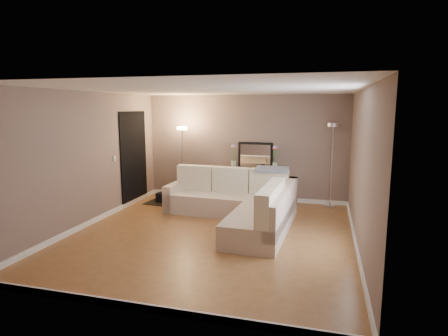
% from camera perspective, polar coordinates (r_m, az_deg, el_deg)
% --- Properties ---
extents(floor, '(5.00, 5.50, 0.01)m').
position_cam_1_polar(floor, '(6.96, -1.76, -10.05)').
color(floor, '#936135').
rests_on(floor, ground).
extents(ceiling, '(5.00, 5.50, 0.01)m').
position_cam_1_polar(ceiling, '(6.58, -1.87, 11.95)').
color(ceiling, white).
rests_on(ceiling, ground).
extents(wall_back, '(5.00, 0.02, 2.60)m').
position_cam_1_polar(wall_back, '(9.30, 3.18, 3.08)').
color(wall_back, '#7B675E').
rests_on(wall_back, ground).
extents(wall_front, '(5.00, 0.02, 2.60)m').
position_cam_1_polar(wall_front, '(4.14, -13.11, -4.89)').
color(wall_front, '#7B675E').
rests_on(wall_front, ground).
extents(wall_left, '(0.02, 5.50, 2.60)m').
position_cam_1_polar(wall_left, '(7.76, -19.84, 1.32)').
color(wall_left, '#7B675E').
rests_on(wall_left, ground).
extents(wall_right, '(0.02, 5.50, 2.60)m').
position_cam_1_polar(wall_right, '(6.39, 20.26, -0.28)').
color(wall_right, '#7B675E').
rests_on(wall_right, ground).
extents(baseboard_back, '(5.00, 0.03, 0.10)m').
position_cam_1_polar(baseboard_back, '(9.49, 3.08, -4.46)').
color(baseboard_back, white).
rests_on(baseboard_back, ground).
extents(baseboard_front, '(5.00, 0.03, 0.10)m').
position_cam_1_polar(baseboard_front, '(4.62, -12.35, -20.04)').
color(baseboard_front, white).
rests_on(baseboard_front, ground).
extents(baseboard_left, '(0.03, 5.50, 0.10)m').
position_cam_1_polar(baseboard_left, '(8.00, -19.20, -7.58)').
color(baseboard_left, white).
rests_on(baseboard_left, ground).
extents(baseboard_right, '(0.03, 5.50, 0.10)m').
position_cam_1_polar(baseboard_right, '(6.69, 19.44, -10.89)').
color(baseboard_right, white).
rests_on(baseboard_right, ground).
extents(doorway, '(0.02, 1.20, 2.20)m').
position_cam_1_polar(doorway, '(9.20, -13.57, 1.52)').
color(doorway, black).
rests_on(doorway, ground).
extents(switch_plate, '(0.02, 0.08, 0.12)m').
position_cam_1_polar(switch_plate, '(8.46, -16.35, 1.43)').
color(switch_plate, white).
rests_on(switch_plate, ground).
extents(sectional_sofa, '(2.83, 2.80, 0.98)m').
position_cam_1_polar(sectional_sofa, '(7.67, 2.63, -5.35)').
color(sectional_sofa, beige).
rests_on(sectional_sofa, floor).
extents(throw_blanket, '(0.70, 0.41, 0.09)m').
position_cam_1_polar(throw_blanket, '(8.08, 7.32, -0.19)').
color(throw_blanket, slate).
rests_on(throw_blanket, sectional_sofa).
extents(console_table, '(1.22, 0.37, 0.75)m').
position_cam_1_polar(console_table, '(9.19, 4.08, -2.55)').
color(console_table, black).
rests_on(console_table, floor).
extents(leaning_mirror, '(0.86, 0.07, 0.67)m').
position_cam_1_polar(leaning_mirror, '(9.21, 4.80, 1.84)').
color(leaning_mirror, black).
rests_on(leaning_mirror, console_table).
extents(table_decor, '(0.51, 0.12, 0.12)m').
position_cam_1_polar(table_decor, '(9.07, 4.50, -0.27)').
color(table_decor, gold).
rests_on(table_decor, console_table).
extents(flower_vase_left, '(0.14, 0.12, 0.64)m').
position_cam_1_polar(flower_vase_left, '(9.19, 1.46, 1.39)').
color(flower_vase_left, silver).
rests_on(flower_vase_left, console_table).
extents(flower_vase_right, '(0.14, 0.12, 0.64)m').
position_cam_1_polar(flower_vase_right, '(8.97, 7.79, 1.12)').
color(flower_vase_right, silver).
rests_on(flower_vase_right, console_table).
extents(floor_lamp_lit, '(0.28, 0.28, 1.83)m').
position_cam_1_polar(floor_lamp_lit, '(9.29, -6.34, 2.98)').
color(floor_lamp_lit, silver).
rests_on(floor_lamp_lit, floor).
extents(floor_lamp_unlit, '(0.32, 0.32, 1.95)m').
position_cam_1_polar(floor_lamp_unlit, '(8.83, 16.21, 2.91)').
color(floor_lamp_unlit, silver).
rests_on(floor_lamp_unlit, floor).
extents(charcoal_rug, '(1.26, 0.99, 0.02)m').
position_cam_1_polar(charcoal_rug, '(9.26, -7.72, -5.14)').
color(charcoal_rug, black).
rests_on(charcoal_rug, floor).
extents(black_bag, '(0.36, 0.27, 0.22)m').
position_cam_1_polar(black_bag, '(9.24, -9.11, -4.42)').
color(black_bag, black).
rests_on(black_bag, charcoal_rug).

